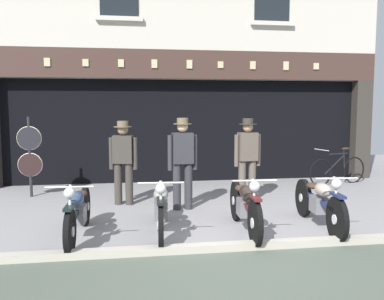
{
  "coord_description": "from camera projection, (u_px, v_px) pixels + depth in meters",
  "views": [
    {
      "loc": [
        -1.47,
        -5.2,
        1.93
      ],
      "look_at": [
        -0.27,
        2.65,
        1.09
      ],
      "focal_mm": 38.85,
      "sensor_mm": 36.0,
      "label": 1
    }
  ],
  "objects": [
    {
      "name": "motorcycle_left",
      "position": [
        78.0,
        211.0,
        6.04
      ],
      "size": [
        0.62,
        2.0,
        0.91
      ],
      "rotation": [
        0.0,
        0.0,
        3.1
      ],
      "color": "black",
      "rests_on": "ground"
    },
    {
      "name": "motorcycle_center_left",
      "position": [
        161.0,
        206.0,
        6.27
      ],
      "size": [
        0.62,
        2.04,
        0.92
      ],
      "rotation": [
        0.0,
        0.0,
        3.06
      ],
      "color": "black",
      "rests_on": "ground"
    },
    {
      "name": "motorcycle_center_right",
      "position": [
        319.0,
        201.0,
        6.57
      ],
      "size": [
        0.62,
        2.07,
        0.92
      ],
      "rotation": [
        0.0,
        0.0,
        3.06
      ],
      "color": "black",
      "rests_on": "ground"
    },
    {
      "name": "leaning_bicycle",
      "position": [
        338.0,
        170.0,
        10.3
      ],
      "size": [
        1.69,
        0.62,
        0.93
      ],
      "rotation": [
        0.0,
        0.0,
        1.83
      ],
      "color": "black",
      "rests_on": "ground"
    },
    {
      "name": "shopkeeper_center",
      "position": [
        183.0,
        159.0,
        7.71
      ],
      "size": [
        0.56,
        0.34,
        1.72
      ],
      "rotation": [
        0.0,
        0.0,
        3.21
      ],
      "color": "#2D2D33",
      "rests_on": "ground"
    },
    {
      "name": "salesman_right",
      "position": [
        247.0,
        155.0,
        8.39
      ],
      "size": [
        0.56,
        0.35,
        1.69
      ],
      "rotation": [
        0.0,
        0.0,
        3.24
      ],
      "color": "brown",
      "rests_on": "ground"
    },
    {
      "name": "shop_facade",
      "position": [
        179.0,
        114.0,
        12.25
      ],
      "size": [
        10.18,
        4.42,
        6.24
      ],
      "color": "black",
      "rests_on": "ground"
    },
    {
      "name": "advert_board_near",
      "position": [
        284.0,
        113.0,
        11.05
      ],
      "size": [
        0.7,
        0.03,
        1.07
      ],
      "color": "beige"
    },
    {
      "name": "ground",
      "position": [
        266.0,
        286.0,
        4.57
      ],
      "size": [
        21.88,
        22.0,
        0.18
      ],
      "color": "gray"
    },
    {
      "name": "motorcycle_center",
      "position": [
        245.0,
        205.0,
        6.34
      ],
      "size": [
        0.62,
        2.03,
        0.92
      ],
      "rotation": [
        0.0,
        0.0,
        3.08
      ],
      "color": "black",
      "rests_on": "ground"
    },
    {
      "name": "tyre_sign_pole",
      "position": [
        30.0,
        152.0,
        8.79
      ],
      "size": [
        0.51,
        0.06,
        1.71
      ],
      "color": "#232328",
      "rests_on": "ground"
    },
    {
      "name": "salesman_left",
      "position": [
        123.0,
        158.0,
        8.1
      ],
      "size": [
        0.55,
        0.35,
        1.65
      ],
      "rotation": [
        0.0,
        0.0,
        2.92
      ],
      "color": "#38332D",
      "rests_on": "ground"
    }
  ]
}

